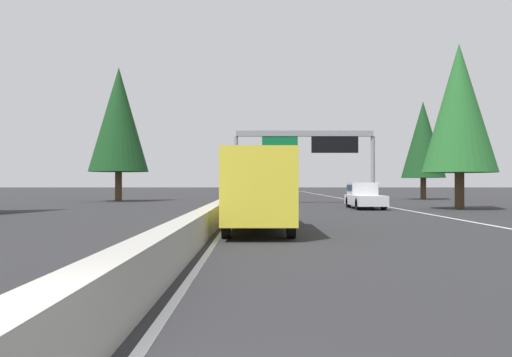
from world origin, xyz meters
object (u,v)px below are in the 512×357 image
(bus_mid_left, at_px, (259,184))
(pickup_far_right, at_px, (364,196))
(conifer_right_near, at_px, (459,108))
(conifer_right_mid, at_px, (423,140))
(sedan_near_center, at_px, (259,194))
(conifer_left_near, at_px, (119,120))
(sedan_far_left, at_px, (284,192))
(sedan_far_center, at_px, (281,190))
(box_truck_mid_center, at_px, (258,188))
(box_truck_near_right, at_px, (258,184))
(minivan_distant_b, at_px, (287,187))
(sign_gantry_overhead, at_px, (306,146))

(bus_mid_left, bearing_deg, pickup_far_right, -168.21)
(conifer_right_near, xyz_separation_m, conifer_right_mid, (22.06, -4.52, -0.38))
(sedan_near_center, relative_size, conifer_left_near, 0.33)
(sedan_near_center, height_order, conifer_right_mid, conifer_right_mid)
(sedan_far_left, height_order, sedan_near_center, same)
(sedan_far_center, relative_size, sedan_far_left, 1.00)
(bus_mid_left, bearing_deg, conifer_right_mid, -127.53)
(box_truck_mid_center, height_order, conifer_right_mid, conifer_right_mid)
(box_truck_near_right, bearing_deg, sedan_far_center, -162.63)
(minivan_distant_b, relative_size, bus_mid_left, 0.43)
(minivan_distant_b, distance_m, conifer_right_mid, 72.74)
(sedan_near_center, xyz_separation_m, conifer_right_mid, (5.37, -18.39, 5.97))
(bus_mid_left, height_order, sedan_near_center, bus_mid_left)
(box_truck_mid_center, relative_size, sedan_far_center, 1.93)
(sign_gantry_overhead, xyz_separation_m, minivan_distant_b, (83.11, -3.20, -4.24))
(sedan_near_center, bearing_deg, pickup_far_right, -154.61)
(pickup_far_right, relative_size, conifer_left_near, 0.42)
(pickup_far_right, distance_m, sedan_near_center, 17.34)
(conifer_right_mid, bearing_deg, sedan_near_center, 106.27)
(sign_gantry_overhead, xyz_separation_m, conifer_right_near, (-10.64, -9.63, 1.84))
(sign_gantry_overhead, xyz_separation_m, sedan_far_left, (22.21, 0.84, -4.51))
(bus_mid_left, distance_m, box_truck_near_right, 22.23)
(box_truck_mid_center, height_order, sedan_near_center, box_truck_mid_center)
(minivan_distant_b, xyz_separation_m, conifer_left_near, (-77.73, 21.51, 7.23))
(sign_gantry_overhead, distance_m, pickup_far_right, 10.99)
(box_truck_mid_center, xyz_separation_m, conifer_right_mid, (38.77, -18.61, 5.05))
(minivan_distant_b, height_order, bus_mid_left, bus_mid_left)
(sign_gantry_overhead, xyz_separation_m, pickup_far_right, (-9.61, -3.19, -4.28))
(bus_mid_left, relative_size, sedan_near_center, 2.61)
(bus_mid_left, xyz_separation_m, sedan_near_center, (-19.41, 0.11, -1.03))
(box_truck_mid_center, height_order, minivan_distant_b, box_truck_mid_center)
(sedan_far_left, relative_size, box_truck_near_right, 0.52)
(sign_gantry_overhead, bearing_deg, pickup_far_right, -161.61)
(box_truck_near_right, height_order, conifer_right_mid, conifer_right_mid)
(box_truck_mid_center, xyz_separation_m, box_truck_near_right, (75.04, -0.21, 0.00))
(bus_mid_left, bearing_deg, sedan_far_center, -18.88)
(conifer_right_near, distance_m, conifer_left_near, 32.23)
(pickup_far_right, distance_m, bus_mid_left, 35.84)
(sign_gantry_overhead, bearing_deg, conifer_left_near, 73.63)
(pickup_far_right, height_order, box_truck_near_right, box_truck_near_right)
(conifer_right_near, bearing_deg, box_truck_mid_center, 139.86)
(sedan_near_center, height_order, conifer_left_near, conifer_left_near)
(sign_gantry_overhead, relative_size, box_truck_near_right, 1.49)
(sedan_near_center, distance_m, box_truck_near_right, 41.64)
(box_truck_mid_center, xyz_separation_m, conifer_right_near, (16.70, -14.09, 5.42))
(sedan_far_center, height_order, conifer_right_mid, conifer_right_mid)
(box_truck_mid_center, bearing_deg, sedan_far_center, -3.53)
(sedan_far_left, bearing_deg, box_truck_mid_center, 175.83)
(pickup_far_right, xyz_separation_m, box_truck_near_right, (57.30, 7.44, 0.70))
(minivan_distant_b, bearing_deg, pickup_far_right, 179.99)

